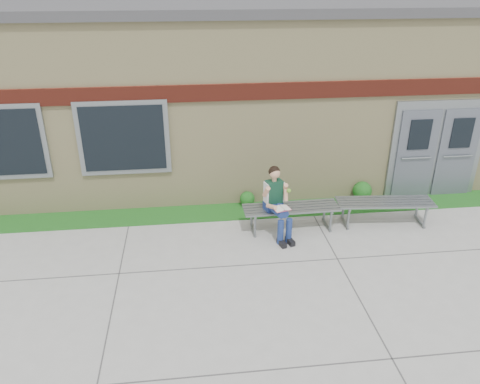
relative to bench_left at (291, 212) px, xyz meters
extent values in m
plane|color=#9E9E99|center=(-0.36, -1.73, -0.39)|extent=(80.00, 80.00, 0.00)
cube|color=#154F17|center=(-0.36, 0.87, -0.38)|extent=(16.00, 0.80, 0.02)
cube|color=beige|center=(-0.36, 4.27, 1.61)|extent=(16.00, 6.00, 4.00)
cube|color=#3F3F42|center=(-0.36, 4.27, 3.71)|extent=(16.20, 6.20, 0.20)
cube|color=maroon|center=(-0.36, 1.24, 2.21)|extent=(16.00, 0.06, 0.35)
cube|color=slate|center=(-3.36, 1.23, 1.31)|extent=(1.90, 0.08, 1.60)
cube|color=black|center=(-3.36, 1.19, 1.31)|extent=(1.70, 0.04, 1.40)
cube|color=slate|center=(3.64, 1.23, 0.76)|extent=(2.20, 0.08, 2.30)
cube|color=#555B67|center=(3.14, 1.18, 0.66)|extent=(0.92, 0.06, 2.10)
cube|color=#555B67|center=(4.14, 1.18, 0.66)|extent=(0.92, 0.06, 2.10)
cube|color=slate|center=(0.00, 0.00, 0.10)|extent=(1.97, 0.58, 0.04)
cube|color=slate|center=(-0.79, 0.00, -0.17)|extent=(0.06, 0.55, 0.45)
cube|color=slate|center=(0.79, 0.00, -0.17)|extent=(0.06, 0.55, 0.45)
cube|color=slate|center=(2.00, 0.00, 0.11)|extent=(2.05, 0.73, 0.04)
cube|color=slate|center=(1.20, 0.00, -0.17)|extent=(0.10, 0.56, 0.46)
cube|color=slate|center=(2.80, 0.00, -0.17)|extent=(0.10, 0.56, 0.46)
cube|color=navy|center=(-0.39, -0.05, 0.20)|extent=(0.40, 0.33, 0.16)
cube|color=#0D321C|center=(-0.39, -0.07, 0.51)|extent=(0.37, 0.28, 0.47)
sphere|color=tan|center=(-0.38, -0.08, 0.92)|extent=(0.26, 0.26, 0.21)
sphere|color=black|center=(-0.39, -0.06, 0.94)|extent=(0.28, 0.28, 0.22)
cylinder|color=navy|center=(-0.41, -0.33, 0.22)|extent=(0.26, 0.45, 0.15)
cylinder|color=navy|center=(-0.23, -0.29, 0.22)|extent=(0.26, 0.45, 0.15)
cylinder|color=navy|center=(-0.33, -0.57, -0.14)|extent=(0.12, 0.12, 0.51)
cylinder|color=navy|center=(-0.15, -0.52, -0.14)|extent=(0.12, 0.12, 0.51)
cube|color=black|center=(-0.31, -0.63, -0.34)|extent=(0.17, 0.28, 0.10)
cube|color=black|center=(-0.13, -0.59, -0.34)|extent=(0.17, 0.28, 0.10)
cylinder|color=tan|center=(-0.56, -0.18, 0.58)|extent=(0.15, 0.24, 0.27)
cylinder|color=tan|center=(-0.18, -0.08, 0.58)|extent=(0.15, 0.24, 0.27)
cube|color=white|center=(-0.29, -0.43, 0.32)|extent=(0.36, 0.30, 0.02)
cube|color=#C44962|center=(-0.29, -0.43, 0.31)|extent=(0.37, 0.31, 0.01)
sphere|color=#6CAC2D|center=(-0.12, -0.21, 0.59)|extent=(0.09, 0.09, 0.09)
sphere|color=#154F17|center=(-0.76, 1.12, -0.21)|extent=(0.33, 0.33, 0.33)
sphere|color=#154F17|center=(1.94, 1.12, -0.16)|extent=(0.44, 0.44, 0.44)
camera|label=1|loc=(-2.03, -8.31, 4.48)|focal=35.00mm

